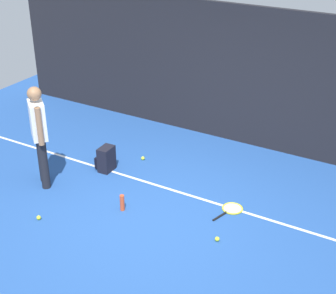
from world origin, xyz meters
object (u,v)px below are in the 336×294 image
water_bottle (122,203)px  tennis_ball_mid_court (217,239)px  tennis_racket (231,209)px  tennis_ball_by_fence (143,158)px  backpack (106,159)px  tennis_ball_near_player (39,218)px  tennis_player (39,131)px

water_bottle → tennis_ball_mid_court: bearing=1.2°
water_bottle → tennis_racket: bearing=30.1°
tennis_ball_by_fence → backpack: bearing=-119.7°
backpack → tennis_ball_mid_court: (2.51, -0.84, -0.18)m
tennis_racket → water_bottle: (-1.43, -0.83, 0.12)m
backpack → tennis_racket: bearing=86.5°
tennis_ball_near_player → tennis_ball_by_fence: bearing=81.6°
tennis_racket → backpack: (-2.38, 0.04, 0.20)m
tennis_ball_by_fence → tennis_ball_mid_court: (2.16, -1.46, 0.00)m
tennis_ball_near_player → tennis_ball_by_fence: same height
tennis_player → tennis_ball_by_fence: tennis_player is taller
tennis_ball_near_player → tennis_ball_by_fence: 2.35m
tennis_player → water_bottle: size_ratio=6.53×
backpack → tennis_ball_by_fence: size_ratio=6.67×
tennis_ball_by_fence → water_bottle: bearing=-68.6°
tennis_ball_mid_court → tennis_ball_near_player: bearing=-161.0°
tennis_ball_near_player → water_bottle: size_ratio=0.25×
backpack → tennis_ball_mid_court: bearing=69.0°
tennis_ball_by_fence → tennis_ball_mid_court: size_ratio=1.00×
tennis_player → tennis_ball_by_fence: (0.96, 1.50, -0.93)m
tennis_ball_near_player → tennis_racket: bearing=35.1°
tennis_ball_near_player → backpack: bearing=90.4°
tennis_player → water_bottle: (1.54, 0.00, -0.84)m
tennis_racket → tennis_ball_mid_court: (0.14, -0.80, 0.02)m
tennis_ball_near_player → water_bottle: 1.25m
backpack → tennis_ball_mid_court: size_ratio=6.67×
tennis_ball_by_fence → water_bottle: (0.59, -1.50, 0.10)m
tennis_ball_near_player → tennis_ball_by_fence: (0.34, 2.32, 0.00)m
tennis_racket → tennis_ball_mid_court: tennis_ball_mid_court is taller
tennis_player → water_bottle: bearing=40.2°
tennis_racket → tennis_ball_mid_court: bearing=-154.4°
tennis_player → tennis_ball_by_fence: size_ratio=25.76×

